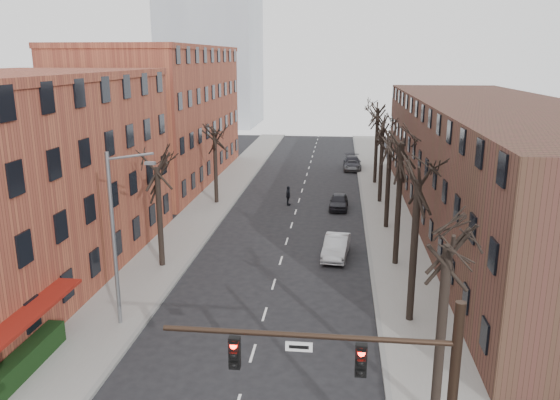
% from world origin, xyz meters
% --- Properties ---
extents(sidewalk_left, '(4.00, 90.00, 0.15)m').
position_xyz_m(sidewalk_left, '(-8.00, 35.00, 0.07)').
color(sidewalk_left, gray).
rests_on(sidewalk_left, ground).
extents(sidewalk_right, '(4.00, 90.00, 0.15)m').
position_xyz_m(sidewalk_right, '(8.00, 35.00, 0.07)').
color(sidewalk_right, gray).
rests_on(sidewalk_right, ground).
extents(building_left_near, '(12.00, 26.00, 12.00)m').
position_xyz_m(building_left_near, '(-16.00, 15.00, 6.00)').
color(building_left_near, brown).
rests_on(building_left_near, ground).
extents(building_left_far, '(12.00, 28.00, 14.00)m').
position_xyz_m(building_left_far, '(-16.00, 44.00, 7.00)').
color(building_left_far, brown).
rests_on(building_left_far, ground).
extents(building_right, '(12.00, 50.00, 10.00)m').
position_xyz_m(building_right, '(16.00, 30.00, 5.00)').
color(building_right, '#4A2A22').
rests_on(building_right, ground).
extents(awning_left, '(1.20, 7.00, 0.15)m').
position_xyz_m(awning_left, '(-9.40, 6.00, 0.00)').
color(awning_left, maroon).
rests_on(awning_left, ground).
extents(hedge, '(0.80, 6.00, 1.00)m').
position_xyz_m(hedge, '(-9.50, 5.00, 0.65)').
color(hedge, black).
rests_on(hedge, sidewalk_left).
extents(tree_right_b, '(5.20, 5.20, 10.80)m').
position_xyz_m(tree_right_b, '(7.60, 12.00, 0.00)').
color(tree_right_b, black).
rests_on(tree_right_b, ground).
extents(tree_right_c, '(5.20, 5.20, 11.60)m').
position_xyz_m(tree_right_c, '(7.60, 20.00, 0.00)').
color(tree_right_c, black).
rests_on(tree_right_c, ground).
extents(tree_right_d, '(5.20, 5.20, 10.00)m').
position_xyz_m(tree_right_d, '(7.60, 28.00, 0.00)').
color(tree_right_d, black).
rests_on(tree_right_d, ground).
extents(tree_right_e, '(5.20, 5.20, 10.80)m').
position_xyz_m(tree_right_e, '(7.60, 36.00, 0.00)').
color(tree_right_e, black).
rests_on(tree_right_e, ground).
extents(tree_right_f, '(5.20, 5.20, 11.60)m').
position_xyz_m(tree_right_f, '(7.60, 44.00, 0.00)').
color(tree_right_f, black).
rests_on(tree_right_f, ground).
extents(tree_left_a, '(5.20, 5.20, 9.50)m').
position_xyz_m(tree_left_a, '(-7.60, 18.00, 0.00)').
color(tree_left_a, black).
rests_on(tree_left_a, ground).
extents(tree_left_b, '(5.20, 5.20, 9.50)m').
position_xyz_m(tree_left_b, '(-7.60, 34.00, 0.00)').
color(tree_left_b, black).
rests_on(tree_left_b, ground).
extents(signal_mast_arm, '(8.14, 0.30, 7.20)m').
position_xyz_m(signal_mast_arm, '(5.45, -1.00, 4.40)').
color(signal_mast_arm, black).
rests_on(signal_mast_arm, ground).
extents(streetlight, '(2.45, 0.22, 9.03)m').
position_xyz_m(streetlight, '(-7.03, 10.00, 5.01)').
color(streetlight, slate).
rests_on(streetlight, ground).
extents(silver_sedan, '(2.02, 4.64, 1.49)m').
position_xyz_m(silver_sedan, '(3.70, 21.13, 0.74)').
color(silver_sedan, '#A8ABAF').
rests_on(silver_sedan, ground).
extents(parked_car_near, '(1.78, 4.09, 1.37)m').
position_xyz_m(parked_car_near, '(3.80, 33.50, 0.69)').
color(parked_car_near, black).
rests_on(parked_car_near, ground).
extents(parked_car_mid, '(2.16, 5.22, 1.51)m').
position_xyz_m(parked_car_mid, '(5.30, 51.93, 0.75)').
color(parked_car_mid, black).
rests_on(parked_car_mid, ground).
extents(parked_car_far, '(2.04, 4.36, 1.21)m').
position_xyz_m(parked_car_far, '(5.30, 51.13, 0.60)').
color(parked_car_far, '#575A5F').
rests_on(parked_car_far, ground).
extents(pedestrian_crossing, '(0.55, 1.10, 1.82)m').
position_xyz_m(pedestrian_crossing, '(-0.88, 34.16, 0.91)').
color(pedestrian_crossing, black).
rests_on(pedestrian_crossing, ground).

